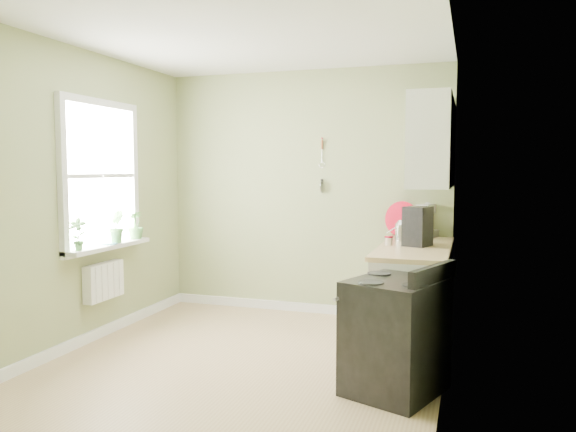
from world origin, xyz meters
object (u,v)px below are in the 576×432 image
(stand_mixer, at_px, (427,221))
(coffee_maker, at_px, (417,227))
(stove, at_px, (396,335))
(kettle, at_px, (401,230))

(stand_mixer, distance_m, coffee_maker, 0.73)
(stand_mixer, xyz_separation_m, coffee_maker, (-0.03, -0.72, 0.01))
(stove, relative_size, stand_mixer, 2.46)
(stand_mixer, height_order, coffee_maker, stand_mixer)
(kettle, distance_m, coffee_maker, 0.39)
(stand_mixer, relative_size, coffee_maker, 1.06)
(stove, distance_m, kettle, 1.67)
(stove, height_order, stand_mixer, stand_mixer)
(stand_mixer, bearing_deg, stove, -91.75)
(coffee_maker, bearing_deg, stove, -91.35)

